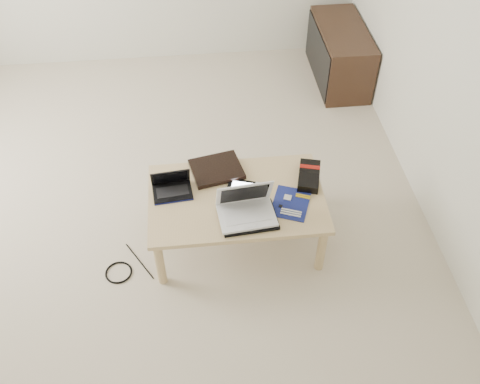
{
  "coord_description": "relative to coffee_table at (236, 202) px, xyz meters",
  "views": [
    {
      "loc": [
        0.44,
        -2.66,
        2.81
      ],
      "look_at": [
        0.68,
        -0.36,
        0.44
      ],
      "focal_mm": 40.0,
      "sensor_mm": 36.0,
      "label": 1
    }
  ],
  "objects": [
    {
      "name": "coffee_table",
      "position": [
        0.0,
        0.0,
        0.0
      ],
      "size": [
        1.1,
        0.7,
        0.4
      ],
      "color": "tan",
      "rests_on": "ground"
    },
    {
      "name": "cable_coil",
      "position": [
        -0.08,
        -0.09,
        0.05
      ],
      "size": [
        0.1,
        0.1,
        0.01
      ],
      "primitive_type": "torus",
      "rotation": [
        0.0,
        0.0,
        -0.02
      ],
      "color": "black",
      "rests_on": "coffee_table"
    },
    {
      "name": "tablet",
      "position": [
        0.07,
        0.03,
        0.06
      ],
      "size": [
        0.3,
        0.26,
        0.01
      ],
      "color": "black",
      "rests_on": "coffee_table"
    },
    {
      "name": "remote",
      "position": [
        0.12,
        -0.02,
        0.06
      ],
      "size": [
        0.13,
        0.24,
        0.02
      ],
      "color": "silver",
      "rests_on": "coffee_table"
    },
    {
      "name": "motherboard",
      "position": [
        0.33,
        -0.09,
        0.05
      ],
      "size": [
        0.3,
        0.33,
        0.01
      ],
      "color": "#0C144F",
      "rests_on": "coffee_table"
    },
    {
      "name": "media_cabinet",
      "position": [
        1.11,
        1.81,
        -0.1
      ],
      "size": [
        0.41,
        0.9,
        0.5
      ],
      "color": "#3C2718",
      "rests_on": "ground"
    },
    {
      "name": "netbook",
      "position": [
        -0.4,
        0.09,
        0.08
      ],
      "size": [
        0.26,
        0.2,
        0.17
      ],
      "color": "black",
      "rests_on": "coffee_table"
    },
    {
      "name": "floor_cable_coil",
      "position": [
        -0.78,
        -0.21,
        -0.35
      ],
      "size": [
        0.19,
        0.19,
        0.01
      ],
      "primitive_type": "torus",
      "rotation": [
        0.0,
        0.0,
        0.11
      ],
      "color": "black",
      "rests_on": "ground"
    },
    {
      "name": "book",
      "position": [
        -0.11,
        0.25,
        0.06
      ],
      "size": [
        0.37,
        0.33,
        0.03
      ],
      "color": "black",
      "rests_on": "coffee_table"
    },
    {
      "name": "ground",
      "position": [
        -0.66,
        0.36,
        -0.35
      ],
      "size": [
        4.0,
        4.0,
        0.0
      ],
      "primitive_type": "plane",
      "color": "beige",
      "rests_on": "ground"
    },
    {
      "name": "white_laptop",
      "position": [
        0.04,
        -0.16,
        0.12
      ],
      "size": [
        0.36,
        0.27,
        0.23
      ],
      "color": "silver",
      "rests_on": "neoprene_sleeve"
    },
    {
      "name": "neoprene_sleeve",
      "position": [
        0.05,
        -0.19,
        0.06
      ],
      "size": [
        0.35,
        0.27,
        0.02
      ],
      "primitive_type": "cube",
      "rotation": [
        0.0,
        0.0,
        0.08
      ],
      "color": "black",
      "rests_on": "coffee_table"
    },
    {
      "name": "gpu_box",
      "position": [
        0.48,
        0.11,
        0.08
      ],
      "size": [
        0.19,
        0.29,
        0.06
      ],
      "color": "black",
      "rests_on": "coffee_table"
    },
    {
      "name": "floor_cable_trail",
      "position": [
        -0.65,
        -0.13,
        -0.35
      ],
      "size": [
        0.19,
        0.3,
        0.01
      ],
      "primitive_type": "cylinder",
      "rotation": [
        1.57,
        0.0,
        0.55
      ],
      "color": "black",
      "rests_on": "ground"
    }
  ]
}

